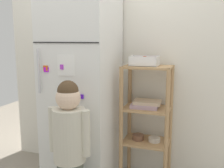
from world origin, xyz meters
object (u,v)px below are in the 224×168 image
pantry_shelf_unit (146,115)px  fruit_bin (145,62)px  child_standing (69,135)px  refrigerator (82,87)px

pantry_shelf_unit → fruit_bin: size_ratio=4.53×
child_standing → pantry_shelf_unit: size_ratio=0.95×
pantry_shelf_unit → fruit_bin: 0.49m
refrigerator → pantry_shelf_unit: refrigerator is taller
refrigerator → fruit_bin: bearing=16.4°
child_standing → fruit_bin: (0.43, 0.64, 0.51)m
refrigerator → pantry_shelf_unit: bearing=13.9°
refrigerator → child_standing: bearing=-76.9°
refrigerator → fruit_bin: (0.54, 0.16, 0.23)m
child_standing → pantry_shelf_unit: bearing=53.3°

